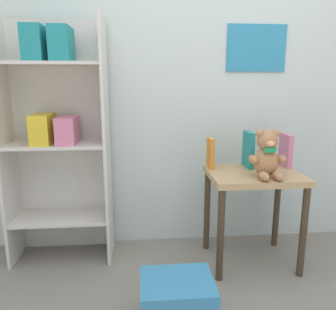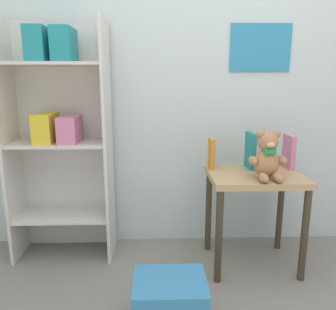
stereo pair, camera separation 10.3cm
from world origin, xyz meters
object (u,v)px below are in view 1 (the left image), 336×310
book_standing_orange (210,153)px  book_standing_teal (248,150)px  bookshelf_side (57,127)px  display_table (253,189)px  book_standing_pink (285,150)px  teddy_bear (267,156)px  storage_bin (177,304)px

book_standing_orange → book_standing_teal: 0.24m
bookshelf_side → display_table: bookshelf_side is taller
book_standing_orange → display_table: bearing=-30.8°
display_table → book_standing_pink: size_ratio=2.79×
display_table → teddy_bear: size_ratio=2.13×
display_table → teddy_bear: teddy_bear is taller
teddy_bear → display_table: bearing=107.7°
teddy_bear → book_standing_orange: (-0.27, 0.23, -0.03)m
storage_bin → bookshelf_side: bearing=131.4°
display_table → book_standing_pink: bearing=26.8°
teddy_bear → storage_bin: 0.91m
book_standing_orange → book_standing_pink: book_standing_pink is taller
display_table → storage_bin: 0.83m
bookshelf_side → storage_bin: bookshelf_side is taller
teddy_bear → book_standing_pink: bearing=46.4°
storage_bin → book_standing_pink: bearing=40.8°
book_standing_teal → storage_bin: size_ratio=0.68×
display_table → teddy_bear: bearing=-72.3°
bookshelf_side → display_table: (1.17, -0.20, -0.36)m
book_standing_teal → book_standing_pink: 0.24m
teddy_bear → book_standing_pink: size_ratio=1.31×
book_standing_teal → storage_bin: bearing=-129.7°
book_standing_pink → bookshelf_side: bearing=176.3°
display_table → storage_bin: bearing=-134.2°
teddy_bear → book_standing_orange: 0.35m
display_table → book_standing_pink: (0.24, 0.12, 0.21)m
book_standing_pink → display_table: bearing=-153.6°
bookshelf_side → book_standing_teal: bookshelf_side is taller
bookshelf_side → book_standing_pink: bookshelf_side is taller
display_table → book_standing_teal: 0.25m
bookshelf_side → storage_bin: size_ratio=4.48×
teddy_bear → book_standing_teal: bearing=97.9°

